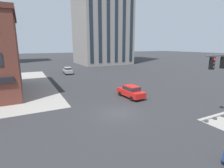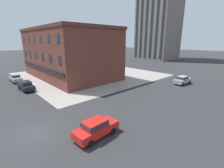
# 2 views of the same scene
# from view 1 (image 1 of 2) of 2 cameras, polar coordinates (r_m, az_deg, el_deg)

# --- Properties ---
(ground_plane) EXTENTS (320.00, 320.00, 0.00)m
(ground_plane) POSITION_cam_1_polar(r_m,az_deg,el_deg) (18.74, 1.97, -9.50)
(ground_plane) COLOR #2D2D30
(car_main_northbound_far) EXTENTS (2.09, 4.50, 1.68)m
(car_main_northbound_far) POSITION_cam_1_polar(r_m,az_deg,el_deg) (23.89, 6.26, -2.35)
(car_main_northbound_far) COLOR red
(car_main_northbound_far) RESTS_ON ground
(car_main_southbound_near) EXTENTS (2.07, 4.49, 1.68)m
(car_main_southbound_near) POSITION_cam_1_polar(r_m,az_deg,el_deg) (45.29, -14.38, 4.43)
(car_main_southbound_near) COLOR #99999E
(car_main_southbound_near) RESTS_ON ground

